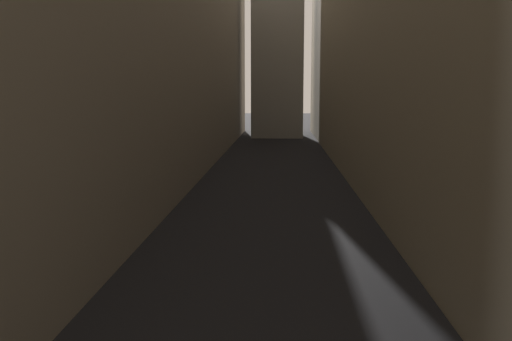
# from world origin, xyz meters

# --- Properties ---
(ground_plane) EXTENTS (264.00, 264.00, 0.00)m
(ground_plane) POSITION_xyz_m (0.00, 48.00, 0.00)
(ground_plane) COLOR black
(building_block_left) EXTENTS (12.64, 108.00, 22.53)m
(building_block_left) POSITION_xyz_m (-11.82, 50.00, 11.26)
(building_block_left) COLOR gray
(building_block_left) RESTS_ON ground
(building_block_right) EXTENTS (15.25, 108.00, 24.97)m
(building_block_right) POSITION_xyz_m (13.12, 50.00, 12.49)
(building_block_right) COLOR gray
(building_block_right) RESTS_ON ground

